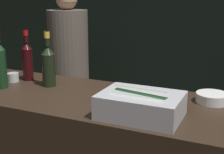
{
  "coord_description": "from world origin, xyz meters",
  "views": [
    {
      "loc": [
        0.69,
        -1.15,
        1.64
      ],
      "look_at": [
        0.0,
        0.36,
        1.2
      ],
      "focal_mm": 50.0,
      "sensor_mm": 36.0,
      "label": 1
    }
  ],
  "objects_px": {
    "bowl_white": "(212,98)",
    "champagne_bottle": "(48,64)",
    "candle_votive": "(13,77)",
    "ice_bin_with_bottles": "(140,104)",
    "red_wine_bottle_tall": "(27,59)",
    "red_wine_bottle_burgundy": "(0,63)",
    "person_grey_polo": "(69,65)"
  },
  "relations": [
    {
      "from": "red_wine_bottle_tall",
      "to": "champagne_bottle",
      "type": "relative_size",
      "value": 0.98
    },
    {
      "from": "champagne_bottle",
      "to": "person_grey_polo",
      "type": "height_order",
      "value": "person_grey_polo"
    },
    {
      "from": "bowl_white",
      "to": "champagne_bottle",
      "type": "xyz_separation_m",
      "value": [
        -0.98,
        -0.1,
        0.11
      ]
    },
    {
      "from": "candle_votive",
      "to": "person_grey_polo",
      "type": "xyz_separation_m",
      "value": [
        -0.27,
        1.1,
        -0.17
      ]
    },
    {
      "from": "bowl_white",
      "to": "red_wine_bottle_burgundy",
      "type": "height_order",
      "value": "red_wine_bottle_burgundy"
    },
    {
      "from": "ice_bin_with_bottles",
      "to": "red_wine_bottle_tall",
      "type": "height_order",
      "value": "red_wine_bottle_tall"
    },
    {
      "from": "ice_bin_with_bottles",
      "to": "person_grey_polo",
      "type": "height_order",
      "value": "person_grey_polo"
    },
    {
      "from": "ice_bin_with_bottles",
      "to": "red_wine_bottle_tall",
      "type": "bearing_deg",
      "value": 161.41
    },
    {
      "from": "bowl_white",
      "to": "champagne_bottle",
      "type": "distance_m",
      "value": 0.99
    },
    {
      "from": "bowl_white",
      "to": "red_wine_bottle_tall",
      "type": "xyz_separation_m",
      "value": [
        -1.19,
        -0.04,
        0.11
      ]
    },
    {
      "from": "bowl_white",
      "to": "person_grey_polo",
      "type": "distance_m",
      "value": 1.82
    },
    {
      "from": "bowl_white",
      "to": "champagne_bottle",
      "type": "bearing_deg",
      "value": -174.12
    },
    {
      "from": "champagne_bottle",
      "to": "person_grey_polo",
      "type": "relative_size",
      "value": 0.2
    },
    {
      "from": "bowl_white",
      "to": "candle_votive",
      "type": "height_order",
      "value": "candle_votive"
    },
    {
      "from": "candle_votive",
      "to": "champagne_bottle",
      "type": "distance_m",
      "value": 0.3
    },
    {
      "from": "ice_bin_with_bottles",
      "to": "bowl_white",
      "type": "distance_m",
      "value": 0.45
    },
    {
      "from": "red_wine_bottle_tall",
      "to": "red_wine_bottle_burgundy",
      "type": "bearing_deg",
      "value": -98.45
    },
    {
      "from": "ice_bin_with_bottles",
      "to": "person_grey_polo",
      "type": "xyz_separation_m",
      "value": [
        -1.24,
        1.33,
        -0.2
      ]
    },
    {
      "from": "candle_votive",
      "to": "red_wine_bottle_burgundy",
      "type": "xyz_separation_m",
      "value": [
        0.03,
        -0.14,
        0.13
      ]
    },
    {
      "from": "bowl_white",
      "to": "candle_votive",
      "type": "bearing_deg",
      "value": -174.69
    },
    {
      "from": "candle_votive",
      "to": "red_wine_bottle_burgundy",
      "type": "distance_m",
      "value": 0.19
    },
    {
      "from": "person_grey_polo",
      "to": "bowl_white",
      "type": "bearing_deg",
      "value": -27.72
    },
    {
      "from": "ice_bin_with_bottles",
      "to": "bowl_white",
      "type": "relative_size",
      "value": 2.21
    },
    {
      "from": "ice_bin_with_bottles",
      "to": "candle_votive",
      "type": "bearing_deg",
      "value": 166.72
    },
    {
      "from": "bowl_white",
      "to": "candle_votive",
      "type": "xyz_separation_m",
      "value": [
        -1.26,
        -0.12,
        0.0
      ]
    },
    {
      "from": "champagne_bottle",
      "to": "red_wine_bottle_burgundy",
      "type": "bearing_deg",
      "value": -147.29
    },
    {
      "from": "ice_bin_with_bottles",
      "to": "red_wine_bottle_tall",
      "type": "relative_size",
      "value": 1.12
    },
    {
      "from": "ice_bin_with_bottles",
      "to": "champagne_bottle",
      "type": "distance_m",
      "value": 0.74
    },
    {
      "from": "ice_bin_with_bottles",
      "to": "red_wine_bottle_burgundy",
      "type": "xyz_separation_m",
      "value": [
        -0.94,
        0.09,
        0.09
      ]
    },
    {
      "from": "red_wine_bottle_tall",
      "to": "bowl_white",
      "type": "bearing_deg",
      "value": 2.01
    },
    {
      "from": "bowl_white",
      "to": "red_wine_bottle_tall",
      "type": "relative_size",
      "value": 0.51
    },
    {
      "from": "red_wine_bottle_burgundy",
      "to": "champagne_bottle",
      "type": "bearing_deg",
      "value": 32.71
    }
  ]
}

